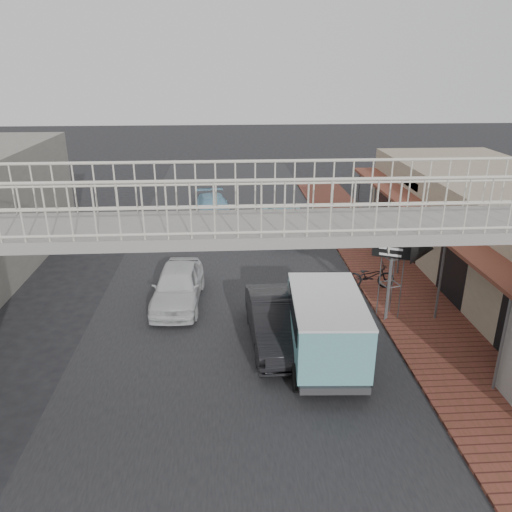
{
  "coord_description": "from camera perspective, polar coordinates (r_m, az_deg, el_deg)",
  "views": [
    {
      "loc": [
        -0.2,
        -13.89,
        8.34
      ],
      "look_at": [
        0.82,
        2.92,
        1.8
      ],
      "focal_mm": 35.0,
      "sensor_mm": 36.0,
      "label": 1
    }
  ],
  "objects": [
    {
      "name": "motorcycle_near",
      "position": [
        19.9,
        12.88,
        -2.23
      ],
      "size": [
        1.94,
        0.72,
        1.01
      ],
      "primitive_type": "imported",
      "rotation": [
        0.0,
        0.0,
        1.54
      ],
      "color": "black",
      "rests_on": "sidewalk"
    },
    {
      "name": "motorcycle_far",
      "position": [
        28.12,
        12.05,
        4.72
      ],
      "size": [
        1.63,
        1.12,
        0.96
      ],
      "primitive_type": "imported",
      "rotation": [
        0.0,
        0.0,
        1.1
      ],
      "color": "black",
      "rests_on": "sidewalk"
    },
    {
      "name": "shophouse_row",
      "position": [
        22.03,
        27.22,
        2.1
      ],
      "size": [
        7.2,
        18.0,
        4.0
      ],
      "color": "gray",
      "rests_on": "ground"
    },
    {
      "name": "ground",
      "position": [
        16.21,
        -2.29,
        -9.77
      ],
      "size": [
        120.0,
        120.0,
        0.0
      ],
      "primitive_type": "plane",
      "color": "black",
      "rests_on": "ground"
    },
    {
      "name": "street_clock",
      "position": [
        17.16,
        15.46,
        0.58
      ],
      "size": [
        0.75,
        0.68,
        2.91
      ],
      "rotation": [
        0.0,
        0.0,
        0.25
      ],
      "color": "#59595B",
      "rests_on": "sidewalk"
    },
    {
      "name": "road_strip",
      "position": [
        16.2,
        -2.29,
        -9.76
      ],
      "size": [
        10.0,
        60.0,
        0.01
      ],
      "primitive_type": "cube",
      "color": "black",
      "rests_on": "ground"
    },
    {
      "name": "dark_sedan",
      "position": [
        15.83,
        2.28,
        -7.49
      ],
      "size": [
        1.8,
        4.58,
        1.48
      ],
      "primitive_type": "imported",
      "rotation": [
        0.0,
        0.0,
        0.05
      ],
      "color": "black",
      "rests_on": "ground"
    },
    {
      "name": "angkot_far",
      "position": [
        28.35,
        -4.87,
        5.45
      ],
      "size": [
        2.44,
        4.83,
        1.35
      ],
      "primitive_type": "imported",
      "rotation": [
        0.0,
        0.0,
        0.12
      ],
      "color": "#72A9C7",
      "rests_on": "ground"
    },
    {
      "name": "footbridge",
      "position": [
        11.16,
        -2.05,
        -6.35
      ],
      "size": [
        16.4,
        2.4,
        6.34
      ],
      "color": "gray",
      "rests_on": "ground"
    },
    {
      "name": "white_hatchback",
      "position": [
        18.54,
        -8.93,
        -3.33
      ],
      "size": [
        1.9,
        4.31,
        1.44
      ],
      "primitive_type": "imported",
      "rotation": [
        0.0,
        0.0,
        -0.05
      ],
      "color": "silver",
      "rests_on": "ground"
    },
    {
      "name": "arrow_sign",
      "position": [
        16.8,
        18.18,
        0.87
      ],
      "size": [
        2.01,
        1.38,
        3.35
      ],
      "rotation": [
        0.0,
        0.0,
        -0.43
      ],
      "color": "#59595B",
      "rests_on": "sidewalk"
    },
    {
      "name": "sidewalk",
      "position": [
        19.98,
        16.53,
        -4.24
      ],
      "size": [
        3.0,
        40.0,
        0.1
      ],
      "primitive_type": "cube",
      "color": "brown",
      "rests_on": "ground"
    },
    {
      "name": "angkot_curb",
      "position": [
        26.42,
        3.11,
        4.33
      ],
      "size": [
        2.28,
        4.9,
        1.36
      ],
      "primitive_type": "imported",
      "rotation": [
        0.0,
        0.0,
        3.15
      ],
      "color": "#7ECEDA",
      "rests_on": "ground"
    },
    {
      "name": "angkot_van",
      "position": [
        14.73,
        7.94,
        -7.17
      ],
      "size": [
        2.26,
        4.56,
        2.19
      ],
      "rotation": [
        0.0,
        0.0,
        -0.05
      ],
      "color": "black",
      "rests_on": "ground"
    }
  ]
}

